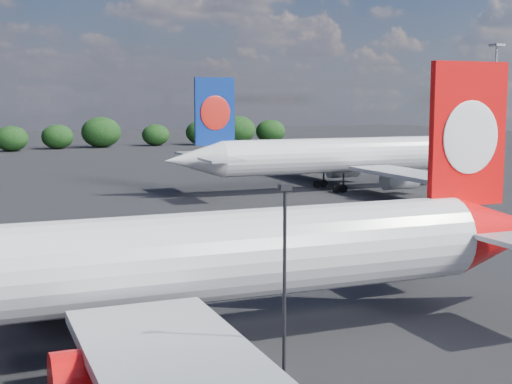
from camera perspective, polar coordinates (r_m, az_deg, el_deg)
name	(u,v)px	position (r m, az deg, el deg)	size (l,w,h in m)	color
qantas_airliner	(189,261)	(42.05, -5.41, -5.52)	(52.48, 49.90, 17.12)	silver
china_southern_airliner	(335,156)	(116.10, 6.37, 2.84)	(54.80, 52.12, 17.88)	silver
apron_lamp_post	(284,292)	(32.01, 2.29, -7.97)	(0.55, 0.30, 10.93)	black
floodlight_mast_near	(494,101)	(106.71, 18.54, 6.94)	(1.60, 1.60, 22.32)	#989CA1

